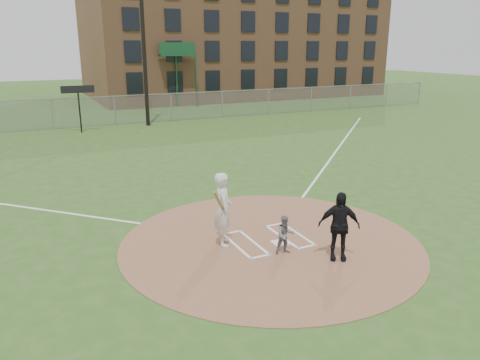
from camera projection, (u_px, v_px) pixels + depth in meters
name	position (u px, v px, depth m)	size (l,w,h in m)	color
ground	(270.00, 242.00, 13.18)	(140.00, 140.00, 0.00)	#2E521C
dirt_circle	(270.00, 242.00, 13.17)	(8.40, 8.40, 0.02)	#926245
home_plate	(280.00, 243.00, 13.04)	(0.43, 0.43, 0.03)	silver
foul_line_first	(337.00, 150.00, 24.69)	(0.10, 24.00, 0.01)	white
catcher	(285.00, 235.00, 12.30)	(0.51, 0.39, 1.04)	slate
umpire	(339.00, 226.00, 11.87)	(1.06, 0.44, 1.81)	black
batters_boxes	(268.00, 239.00, 13.30)	(2.08, 1.88, 0.01)	white
batter_at_plate	(223.00, 209.00, 12.71)	(0.89, 1.07, 2.06)	silver
outfield_fence	(115.00, 111.00, 31.98)	(56.08, 0.08, 2.03)	slate
brick_warehouse	(231.00, 24.00, 50.62)	(30.00, 17.17, 15.00)	#966140
light_pole	(143.00, 25.00, 30.38)	(1.20, 0.30, 12.22)	black
scoreboard_sign	(78.00, 94.00, 29.01)	(2.00, 0.10, 2.93)	black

